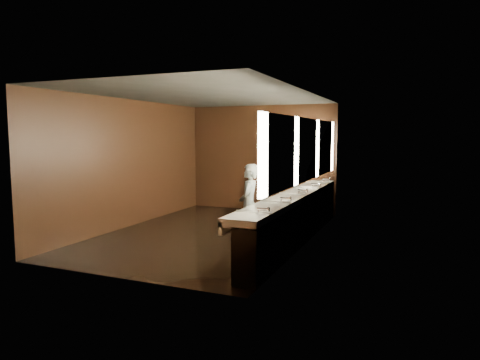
% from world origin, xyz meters
% --- Properties ---
extents(floor, '(6.00, 6.00, 0.00)m').
position_xyz_m(floor, '(0.00, 0.00, 0.00)').
color(floor, black).
rests_on(floor, ground).
extents(ceiling, '(4.00, 6.00, 0.02)m').
position_xyz_m(ceiling, '(0.00, 0.00, 2.80)').
color(ceiling, '#2D2D2B').
rests_on(ceiling, wall_back).
extents(wall_back, '(4.00, 0.02, 2.80)m').
position_xyz_m(wall_back, '(0.00, 3.00, 1.40)').
color(wall_back, black).
rests_on(wall_back, floor).
extents(wall_front, '(4.00, 0.02, 2.80)m').
position_xyz_m(wall_front, '(0.00, -3.00, 1.40)').
color(wall_front, black).
rests_on(wall_front, floor).
extents(wall_left, '(0.02, 6.00, 2.80)m').
position_xyz_m(wall_left, '(-2.00, 0.00, 1.40)').
color(wall_left, black).
rests_on(wall_left, floor).
extents(wall_right, '(0.02, 6.00, 2.80)m').
position_xyz_m(wall_right, '(2.00, 0.00, 1.40)').
color(wall_right, black).
rests_on(wall_right, floor).
extents(sink_counter, '(0.55, 5.40, 1.01)m').
position_xyz_m(sink_counter, '(1.79, 0.00, 0.50)').
color(sink_counter, black).
rests_on(sink_counter, floor).
extents(mirror_band, '(0.06, 5.03, 1.15)m').
position_xyz_m(mirror_band, '(1.98, -0.00, 1.75)').
color(mirror_band, '#FFF4CD').
rests_on(mirror_band, wall_right).
extents(person, '(0.44, 0.60, 1.50)m').
position_xyz_m(person, '(1.07, -0.61, 0.75)').
color(person, '#8CBBD1').
rests_on(person, floor).
extents(trash_bin, '(0.34, 0.34, 0.51)m').
position_xyz_m(trash_bin, '(1.58, -0.96, 0.25)').
color(trash_bin, black).
rests_on(trash_bin, floor).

